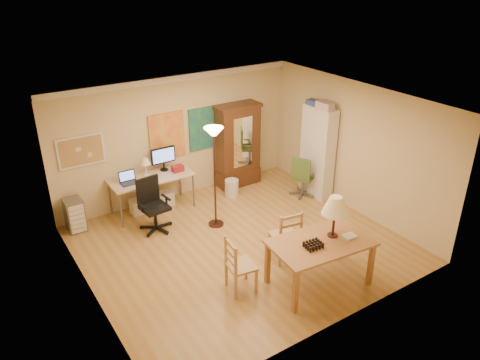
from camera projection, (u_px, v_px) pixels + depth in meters
floor at (241, 244)px, 8.75m from camera, size 5.50×5.50×0.00m
crown_molding at (175, 78)px, 9.47m from camera, size 5.50×0.08×0.12m
corkboard at (81, 151)px, 8.96m from camera, size 0.90×0.04×0.62m
art_panel_left at (167, 136)px, 9.87m from camera, size 0.80×0.04×1.00m
art_panel_right at (204, 128)px, 10.31m from camera, size 0.75×0.04×0.95m
dining_table at (326, 231)px, 7.36m from camera, size 1.69×1.11×1.51m
ladder_chair_back at (286, 237)px, 8.13m from camera, size 0.52×0.50×0.99m
ladder_chair_left at (239, 267)px, 7.38m from camera, size 0.47×0.49×0.94m
torchiere_lamp at (214, 148)px, 8.69m from camera, size 0.37×0.37×2.05m
computer_desk at (153, 189)px, 9.78m from camera, size 1.71×0.75×1.29m
office_chair_black at (155, 216)px, 9.13m from camera, size 0.65×0.65×1.06m
office_chair_green at (302, 185)px, 10.45m from camera, size 0.60×0.60×0.96m
drawer_cart at (75, 215)px, 9.09m from camera, size 0.33×0.40×0.66m
armoire at (238, 151)px, 10.76m from camera, size 1.05×0.50×1.93m
bookshelf at (318, 152)px, 10.20m from camera, size 0.30×0.81×2.03m
wastebin at (232, 188)px, 10.46m from camera, size 0.31×0.31×0.38m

